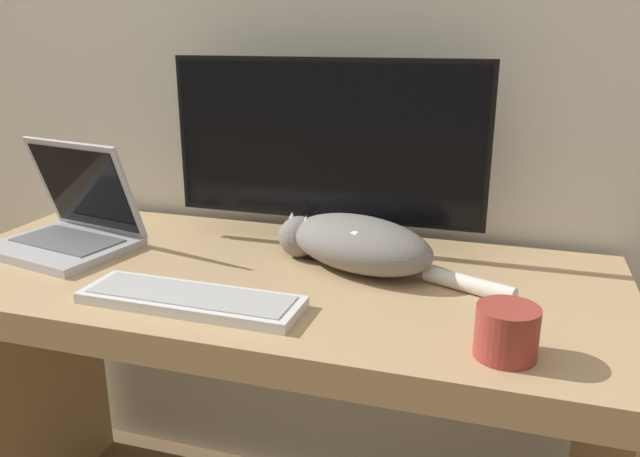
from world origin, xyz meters
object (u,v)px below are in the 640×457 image
Objects in this scene: coffee_mug at (507,332)px; monitor at (326,150)px; external_keyboard at (191,299)px; cat at (357,242)px; laptop at (70,227)px.

monitor is at bearing 135.59° from coffee_mug.
coffee_mug is (0.55, -0.02, 0.03)m from external_keyboard.
coffee_mug is (0.31, -0.29, -0.02)m from cat.
coffee_mug is (0.96, -0.22, -0.01)m from laptop.
coffee_mug is at bearing -44.41° from monitor.
external_keyboard is (-0.14, -0.37, -0.21)m from monitor.
laptop is (-0.55, -0.17, -0.18)m from monitor.
cat is 5.31× the size of coffee_mug.
cat is (0.24, 0.27, 0.05)m from external_keyboard.
monitor is 0.61m from laptop.
monitor reaches higher than laptop.
external_keyboard is at bearing 177.41° from coffee_mug.
coffee_mug reaches higher than external_keyboard.
external_keyboard is 0.55m from coffee_mug.
monitor is 0.22m from cat.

